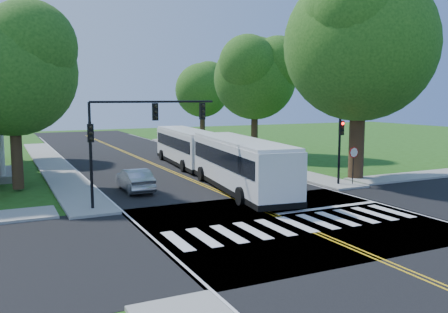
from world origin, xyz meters
TOP-DOWN VIEW (x-y plane):
  - ground at (0.00, 0.00)m, footprint 140.00×140.00m
  - road at (0.00, 18.00)m, footprint 14.00×96.00m
  - cross_road at (0.00, 0.00)m, footprint 60.00×12.00m
  - center_line at (0.00, 22.00)m, footprint 0.36×70.00m
  - edge_line_w at (-6.80, 22.00)m, footprint 0.12×70.00m
  - edge_line_e at (6.80, 22.00)m, footprint 0.12×70.00m
  - crosswalk at (0.00, -0.50)m, footprint 12.60×3.00m
  - stop_bar at (3.50, 1.60)m, footprint 6.60×0.40m
  - sidewalk_nw at (-8.30, 25.00)m, footprint 2.60×40.00m
  - sidewalk_ne at (8.30, 25.00)m, footprint 2.60×40.00m
  - tree_ne_big at (11.00, 8.00)m, footprint 10.80×10.80m
  - tree_west_near at (-11.50, 14.00)m, footprint 8.00×8.00m
  - tree_west_far at (-11.00, 30.00)m, footprint 7.60×7.60m
  - tree_east_mid at (11.50, 24.00)m, footprint 8.40×8.40m
  - tree_east_far at (12.50, 40.00)m, footprint 7.20×7.20m
  - signal_nw at (-5.86, 6.43)m, footprint 7.15×0.46m
  - signal_ne at (8.20, 6.44)m, footprint 0.30×0.46m
  - stop_sign at (9.00, 5.98)m, footprint 0.76×0.08m
  - bus_lead at (1.36, 7.86)m, footprint 4.42×13.09m
  - bus_follow at (2.48, 20.22)m, footprint 3.77×12.31m
  - hatchback at (-4.77, 10.67)m, footprint 1.56×4.43m
  - suv at (5.72, 12.55)m, footprint 3.49×5.44m
  - dark_sedan at (5.45, 19.61)m, footprint 2.63×4.98m

SIDE VIEW (x-z plane):
  - ground at x=0.00m, z-range 0.00..0.00m
  - road at x=0.00m, z-range 0.00..0.01m
  - cross_road at x=0.00m, z-range 0.00..0.01m
  - center_line at x=0.00m, z-range 0.01..0.02m
  - edge_line_w at x=-6.80m, z-range 0.01..0.02m
  - edge_line_e at x=6.80m, z-range 0.01..0.02m
  - crosswalk at x=0.00m, z-range 0.01..0.02m
  - stop_bar at x=3.50m, z-range 0.01..0.02m
  - sidewalk_nw at x=-8.30m, z-range 0.00..0.15m
  - sidewalk_ne at x=8.30m, z-range 0.00..0.15m
  - dark_sedan at x=5.45m, z-range 0.01..1.39m
  - suv at x=5.72m, z-range 0.01..1.41m
  - hatchback at x=-4.77m, z-range 0.01..1.47m
  - bus_follow at x=2.48m, z-range 0.10..3.24m
  - bus_lead at x=1.36m, z-range 0.10..3.43m
  - stop_sign at x=9.00m, z-range 0.77..3.30m
  - signal_ne at x=8.20m, z-range 0.76..5.16m
  - signal_nw at x=-5.86m, z-range 1.55..7.21m
  - tree_east_far at x=12.50m, z-range 1.69..12.03m
  - tree_west_far at x=-11.00m, z-range 1.66..12.33m
  - tree_west_near at x=-11.50m, z-range 1.83..13.23m
  - tree_east_mid at x=11.50m, z-range 1.89..13.82m
  - tree_ne_big at x=11.00m, z-range 2.17..17.08m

